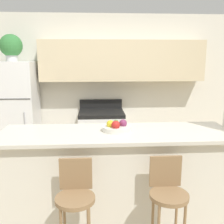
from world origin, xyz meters
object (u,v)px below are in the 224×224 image
bar_stool_right (168,197)px  stove_range (102,137)px  potted_plant_on_fridge (11,46)px  bar_stool_left (76,200)px  fruit_bowl (117,127)px  refrigerator (16,115)px

bar_stool_right → stove_range: bearing=102.1°
bar_stool_right → potted_plant_on_fridge: (-1.92, 2.34, 1.34)m
bar_stool_left → fruit_bowl: bearing=57.2°
bar_stool_left → potted_plant_on_fridge: bearing=115.9°
refrigerator → fruit_bowl: size_ratio=5.85×
stove_range → potted_plant_on_fridge: size_ratio=2.54×
refrigerator → bar_stool_right: 3.04m
stove_range → bar_stool_right: 2.41m
potted_plant_on_fridge → bar_stool_left: bearing=-64.1°
stove_range → refrigerator: bearing=-179.7°
potted_plant_on_fridge → stove_range: bearing=0.3°
refrigerator → bar_stool_right: bearing=-50.7°
stove_range → bar_stool_left: bearing=-96.7°
refrigerator → stove_range: size_ratio=1.64×
bar_stool_right → potted_plant_on_fridge: potted_plant_on_fridge is taller
refrigerator → bar_stool_left: refrigerator is taller
refrigerator → stove_range: refrigerator is taller
potted_plant_on_fridge → fruit_bowl: size_ratio=1.41×
refrigerator → bar_stool_left: bearing=-64.1°
refrigerator → fruit_bowl: bearing=-48.6°
fruit_bowl → bar_stool_left: bearing=-122.8°
bar_stool_right → fruit_bowl: bearing=122.6°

